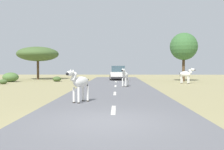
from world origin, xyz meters
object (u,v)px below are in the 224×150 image
at_px(tree_3, 38,54).
at_px(bush_4, 11,77).
at_px(bush_0, 3,82).
at_px(car_0, 118,73).
at_px(tree_1, 184,47).
at_px(zebra_3, 186,74).
at_px(zebra_0, 125,75).
at_px(bush_3, 57,79).
at_px(zebra_1, 80,82).

height_order(tree_3, bush_4, tree_3).
bearing_deg(bush_0, car_0, 33.75).
distance_m(car_0, bush_0, 13.55).
bearing_deg(tree_1, tree_3, 167.94).
xyz_separation_m(zebra_3, car_0, (-6.73, 6.45, -0.10)).
height_order(zebra_3, bush_0, zebra_3).
height_order(car_0, bush_0, car_0).
height_order(tree_3, bush_0, tree_3).
bearing_deg(zebra_0, bush_4, -12.39).
relative_size(zebra_0, car_0, 0.37).
bearing_deg(zebra_3, tree_3, -75.68).
bearing_deg(zebra_0, car_0, -70.28).
bearing_deg(bush_3, bush_4, -171.67).
distance_m(zebra_1, car_0, 20.37).
bearing_deg(bush_3, zebra_0, -46.16).
bearing_deg(tree_1, bush_3, -177.42).
distance_m(zebra_1, tree_1, 20.21).
bearing_deg(bush_4, zebra_0, -29.52).
xyz_separation_m(zebra_1, zebra_3, (8.62, 13.83, -0.03)).
xyz_separation_m(tree_1, tree_3, (-18.02, 3.85, -0.65)).
xyz_separation_m(tree_3, bush_3, (3.56, -4.50, -3.04)).
xyz_separation_m(zebra_3, bush_4, (-18.72, 2.45, -0.42)).
bearing_deg(bush_0, zebra_0, -16.84).
height_order(tree_1, bush_4, tree_1).
relative_size(zebra_0, bush_4, 0.92).
bearing_deg(bush_4, car_0, 18.46).
relative_size(bush_0, bush_4, 0.46).
height_order(zebra_1, car_0, car_0).
distance_m(zebra_0, tree_3, 16.71).
height_order(zebra_1, zebra_3, zebra_1).
relative_size(tree_3, bush_3, 5.57).
xyz_separation_m(bush_0, bush_3, (4.26, 4.25, 0.05)).
height_order(tree_1, tree_3, tree_1).
bearing_deg(zebra_1, zebra_3, -92.85).
relative_size(zebra_3, bush_4, 0.91).
bearing_deg(zebra_3, bush_0, -48.32).
xyz_separation_m(car_0, tree_3, (-10.55, 1.23, 2.49)).
relative_size(zebra_1, tree_3, 0.29).
distance_m(zebra_3, bush_4, 18.88).
height_order(car_0, tree_3, tree_3).
xyz_separation_m(bush_3, bush_4, (-4.99, -0.73, 0.23)).
relative_size(bush_3, bush_4, 0.56).
relative_size(zebra_0, bush_3, 1.65).
bearing_deg(car_0, zebra_0, 93.70).
distance_m(zebra_0, bush_4, 14.36).
distance_m(zebra_1, bush_0, 15.84).
relative_size(zebra_0, bush_0, 1.98).
relative_size(zebra_0, tree_3, 0.30).
bearing_deg(zebra_1, bush_0, -24.66).
xyz_separation_m(tree_1, bush_3, (-14.46, -0.65, -3.69)).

